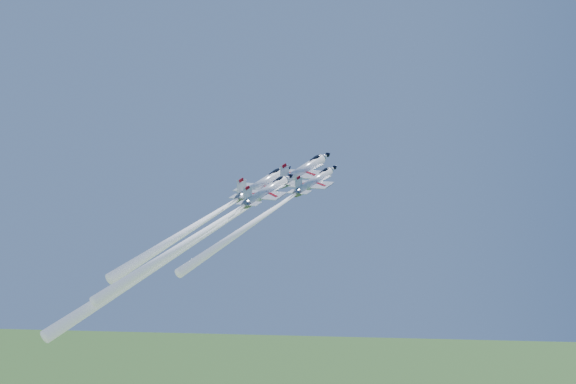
# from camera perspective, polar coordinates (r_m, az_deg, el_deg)

# --- Properties ---
(jet_lead) EXTENTS (28.85, 46.61, 50.38)m
(jet_lead) POSITION_cam_1_polar(r_m,az_deg,el_deg) (116.13, -5.56, -2.53)
(jet_lead) COLOR white
(jet_left) EXTENTS (21.03, 33.05, 31.12)m
(jet_left) POSITION_cam_1_polar(r_m,az_deg,el_deg) (121.08, -6.25, -1.75)
(jet_left) COLOR white
(jet_right) EXTENTS (18.71, 29.68, 28.55)m
(jet_right) POSITION_cam_1_polar(r_m,az_deg,el_deg) (114.36, -1.37, -1.56)
(jet_right) COLOR white
(jet_slot) EXTENTS (20.21, 32.14, 31.50)m
(jet_slot) POSITION_cam_1_polar(r_m,az_deg,el_deg) (110.65, -6.61, -2.92)
(jet_slot) COLOR white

